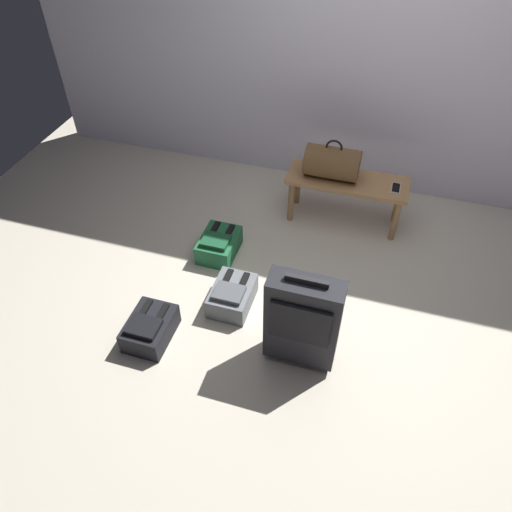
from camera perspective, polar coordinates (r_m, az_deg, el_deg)
ground_plane at (r=3.68m, az=7.07°, el=-4.74°), size 6.60×6.60×0.00m
back_wall at (r=4.27m, az=13.68°, el=24.43°), size 6.00×0.10×2.80m
bench at (r=4.16m, az=10.62°, el=8.10°), size 1.00×0.36×0.43m
duffel_bag_brown at (r=4.06m, az=8.93°, el=10.78°), size 0.44×0.26×0.34m
cell_phone at (r=4.10m, az=16.10°, el=7.69°), size 0.07×0.14×0.01m
suitcase_upright_charcoal at (r=3.02m, az=5.52°, el=-7.53°), size 0.46×0.21×0.76m
backpack_dark at (r=3.42m, az=-12.35°, el=-8.27°), size 0.28×0.38×0.21m
backpack_grey at (r=3.54m, az=-2.81°, el=-4.64°), size 0.28×0.38×0.21m
backpack_green at (r=3.93m, az=-4.37°, el=1.35°), size 0.28×0.38×0.21m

